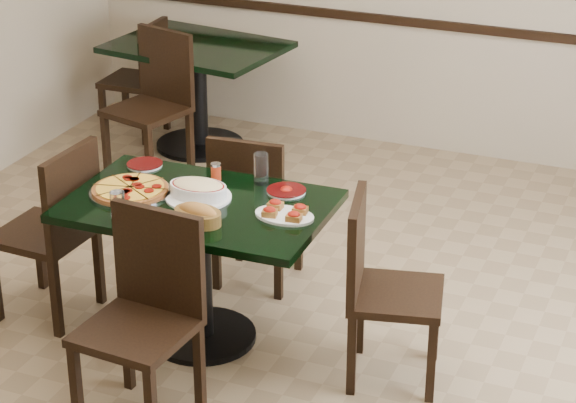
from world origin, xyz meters
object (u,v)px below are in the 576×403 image
at_px(back_table, 198,76).
at_px(bread_basket, 198,215).
at_px(pepperoni_pizza, 130,190).
at_px(chair_right, 379,280).
at_px(chair_left, 56,223).
at_px(bruschetta_platter, 284,212).
at_px(back_chair_near, 156,96).
at_px(chair_far, 253,203).
at_px(main_table, 200,237).
at_px(back_chair_left, 142,73).
at_px(chair_near, 147,306).
at_px(lasagna_casserole, 198,190).

xyz_separation_m(back_table, bread_basket, (1.27, -2.51, 0.27)).
distance_m(pepperoni_pizza, bread_basket, 0.48).
bearing_deg(pepperoni_pizza, chair_right, 2.69).
xyz_separation_m(chair_left, bruschetta_platter, (1.21, 0.07, 0.25)).
bearing_deg(back_chair_near, bread_basket, -41.70).
distance_m(chair_far, chair_left, 1.02).
height_order(main_table, back_chair_left, back_chair_left).
xyz_separation_m(chair_far, bruschetta_platter, (0.43, -0.59, 0.28)).
xyz_separation_m(back_chair_left, bruschetta_platter, (2.08, -2.35, 0.30)).
distance_m(chair_near, chair_right, 1.07).
bearing_deg(chair_near, bread_basket, 89.64).
distance_m(chair_right, chair_left, 1.67).
bearing_deg(main_table, lasagna_casserole, 113.89).
bearing_deg(pepperoni_pizza, bread_basket, -20.73).
xyz_separation_m(back_chair_near, back_chair_left, (-0.42, 0.57, -0.07)).
bearing_deg(main_table, chair_left, -176.54).
xyz_separation_m(chair_left, back_chair_left, (-0.87, 2.42, -0.06)).
bearing_deg(chair_near, chair_far, 97.08).
relative_size(main_table, bread_basket, 4.85).
height_order(chair_near, chair_right, chair_near).
distance_m(main_table, pepperoni_pizza, 0.40).
height_order(main_table, back_chair_near, back_chair_near).
xyz_separation_m(lasagna_casserole, bruschetta_platter, (0.46, -0.03, -0.02)).
relative_size(pepperoni_pizza, bruschetta_platter, 1.32).
xyz_separation_m(chair_far, bread_basket, (0.09, -0.80, 0.30)).
relative_size(chair_left, back_chair_near, 0.97).
bearing_deg(back_chair_near, lasagna_casserole, -40.77).
distance_m(chair_near, chair_left, 1.01).
xyz_separation_m(back_chair_left, bread_basket, (1.74, -2.56, 0.32)).
relative_size(back_chair_near, lasagna_casserole, 3.04).
relative_size(back_table, chair_right, 1.36).
relative_size(chair_right, bruschetta_platter, 3.02).
bearing_deg(main_table, chair_near, -85.68).
xyz_separation_m(chair_near, chair_right, (0.84, 0.66, -0.03)).
bearing_deg(back_chair_near, pepperoni_pizza, -49.70).
xyz_separation_m(chair_right, pepperoni_pizza, (-1.25, -0.06, 0.26)).
distance_m(back_table, back_chair_left, 0.47).
height_order(chair_near, bruschetta_platter, chair_near).
distance_m(main_table, back_table, 2.59).
distance_m(chair_left, bread_basket, 0.92).
relative_size(chair_left, bruschetta_platter, 3.13).
bearing_deg(back_chair_near, chair_left, -61.61).
bearing_deg(chair_left, bread_basket, 83.68).
height_order(back_chair_near, bruschetta_platter, back_chair_near).
height_order(back_table, chair_left, chair_left).
distance_m(back_table, back_chair_near, 0.52).
bearing_deg(chair_right, pepperoni_pizza, 79.65).
relative_size(main_table, back_chair_left, 1.48).
relative_size(chair_left, back_chair_left, 1.11).
xyz_separation_m(main_table, back_table, (-1.17, 2.31, -0.04)).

